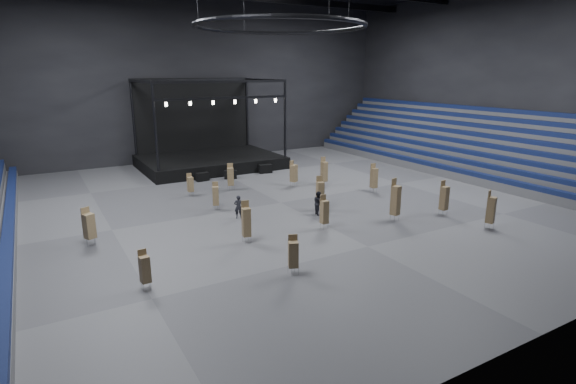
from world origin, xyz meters
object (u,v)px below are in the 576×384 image
chair_stack_6 (395,200)px  flight_case_mid (231,175)px  flight_case_left (202,177)px  man_center (238,207)px  crew_member (318,203)px  chair_stack_10 (320,193)px  chair_stack_12 (89,225)px  chair_stack_5 (145,269)px  chair_stack_4 (230,176)px  chair_stack_9 (491,209)px  chair_stack_7 (374,178)px  stage (207,153)px  chair_stack_1 (324,211)px  chair_stack_2 (216,195)px  chair_stack_14 (293,254)px  chair_stack_3 (324,171)px  chair_stack_11 (190,184)px  chair_stack_13 (294,173)px  flight_case_right (265,169)px  chair_stack_8 (246,221)px  chair_stack_0 (444,197)px

chair_stack_6 → flight_case_mid: bearing=92.8°
flight_case_left → man_center: man_center is taller
crew_member → chair_stack_10: bearing=-28.0°
chair_stack_12 → chair_stack_10: bearing=-27.9°
flight_case_mid → chair_stack_5: (-12.29, -18.91, 0.65)m
chair_stack_10 → crew_member: (-0.63, -0.75, -0.48)m
chair_stack_4 → chair_stack_9: 20.56m
chair_stack_4 → chair_stack_7: chair_stack_7 is taller
stage → chair_stack_1: stage is taller
flight_case_left → chair_stack_6: chair_stack_6 is taller
flight_case_mid → chair_stack_2: chair_stack_2 is taller
chair_stack_9 → chair_stack_10: 11.48m
flight_case_mid → chair_stack_14: bearing=-104.6°
chair_stack_3 → chair_stack_11: 11.72m
chair_stack_5 → chair_stack_7: bearing=13.8°
chair_stack_3 → chair_stack_5: bearing=-145.8°
chair_stack_9 → chair_stack_10: chair_stack_10 is taller
flight_case_mid → chair_stack_3: (6.16, -6.75, 0.94)m
chair_stack_2 → stage: bearing=94.4°
crew_member → flight_case_left: bearing=27.1°
chair_stack_2 → crew_member: 7.58m
chair_stack_1 → chair_stack_12: (-13.56, 4.46, 0.07)m
chair_stack_6 → man_center: size_ratio=1.80×
chair_stack_2 → chair_stack_6: bearing=-18.7°
chair_stack_13 → crew_member: (-2.59, -7.83, -0.39)m
flight_case_right → chair_stack_7: bearing=-68.2°
flight_case_mid → chair_stack_10: size_ratio=0.46×
stage → flight_case_right: stage is taller
flight_case_left → chair_stack_9: (11.71, -21.95, 0.92)m
chair_stack_4 → chair_stack_7: bearing=-14.7°
chair_stack_2 → chair_stack_13: 9.09m
chair_stack_10 → chair_stack_11: bearing=140.7°
flight_case_right → chair_stack_1: chair_stack_1 is taller
flight_case_mid → chair_stack_9: (9.06, -21.51, 0.92)m
stage → flight_case_left: (-2.83, -6.28, -1.06)m
chair_stack_7 → chair_stack_12: (-22.32, -0.95, -0.04)m
chair_stack_5 → man_center: (8.09, 7.53, -0.22)m
chair_stack_3 → chair_stack_6: bearing=-96.4°
chair_stack_8 → chair_stack_10: 8.03m
chair_stack_14 → man_center: (1.26, 9.59, -0.29)m
chair_stack_1 → chair_stack_6: 5.23m
chair_stack_3 → chair_stack_8: bearing=-141.7°
chair_stack_1 → man_center: size_ratio=1.37×
chair_stack_14 → chair_stack_4: bearing=101.3°
flight_case_right → man_center: man_center is taller
flight_case_mid → chair_stack_14: size_ratio=0.57×
flight_case_left → chair_stack_0: bearing=-58.4°
chair_stack_0 → man_center: chair_stack_0 is taller
chair_stack_0 → chair_stack_7: 7.30m
chair_stack_1 → chair_stack_14: 7.13m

